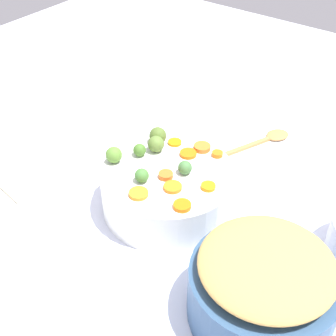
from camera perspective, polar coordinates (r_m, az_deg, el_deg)
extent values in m
cube|color=white|center=(1.05, 0.44, -6.46)|extent=(2.40, 2.40, 0.02)
cylinder|color=white|center=(1.04, 0.00, -2.55)|extent=(0.29, 0.29, 0.10)
cylinder|color=#2F4E73|center=(0.86, 11.16, -14.54)|extent=(0.26, 0.26, 0.11)
ellipsoid|color=tan|center=(0.80, 11.80, -11.30)|extent=(0.23, 0.23, 0.04)
cylinder|color=orange|center=(1.06, 5.93, 1.68)|extent=(0.03, 0.03, 0.01)
cylinder|color=orange|center=(0.92, 1.71, -4.52)|extent=(0.04, 0.04, 0.01)
cylinder|color=orange|center=(0.97, 4.84, -2.21)|extent=(0.04, 0.04, 0.01)
cylinder|color=orange|center=(1.07, 4.10, 2.48)|extent=(0.05, 0.05, 0.01)
cylinder|color=orange|center=(1.05, 2.43, 1.73)|extent=(0.04, 0.04, 0.01)
cylinder|color=orange|center=(1.09, 0.81, 3.09)|extent=(0.04, 0.04, 0.01)
cylinder|color=orange|center=(0.99, -0.27, -0.87)|extent=(0.04, 0.04, 0.01)
cylinder|color=orange|center=(0.96, 0.57, -2.29)|extent=(0.04, 0.04, 0.01)
cylinder|color=orange|center=(0.95, -3.54, -3.07)|extent=(0.06, 0.06, 0.01)
sphere|color=#487A40|center=(0.99, 2.13, 0.02)|extent=(0.03, 0.03, 0.03)
sphere|color=#467E37|center=(0.98, -3.16, -0.90)|extent=(0.03, 0.03, 0.03)
sphere|color=#5A8933|center=(1.03, -6.50, 1.58)|extent=(0.04, 0.04, 0.04)
sphere|color=#47752B|center=(1.05, -3.42, 2.16)|extent=(0.03, 0.03, 0.03)
sphere|color=olive|center=(1.06, -1.45, 2.89)|extent=(0.04, 0.04, 0.04)
sphere|color=#516C2A|center=(1.08, -1.23, 3.90)|extent=(0.04, 0.04, 0.04)
cube|color=#BB8246|center=(1.25, 8.75, 2.28)|extent=(0.09, 0.19, 0.01)
ellipsoid|color=#BB8246|center=(1.32, 12.95, 3.88)|extent=(0.07, 0.08, 0.01)
cube|color=#C6B793|center=(1.19, -16.84, -1.38)|extent=(0.14, 0.13, 0.01)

